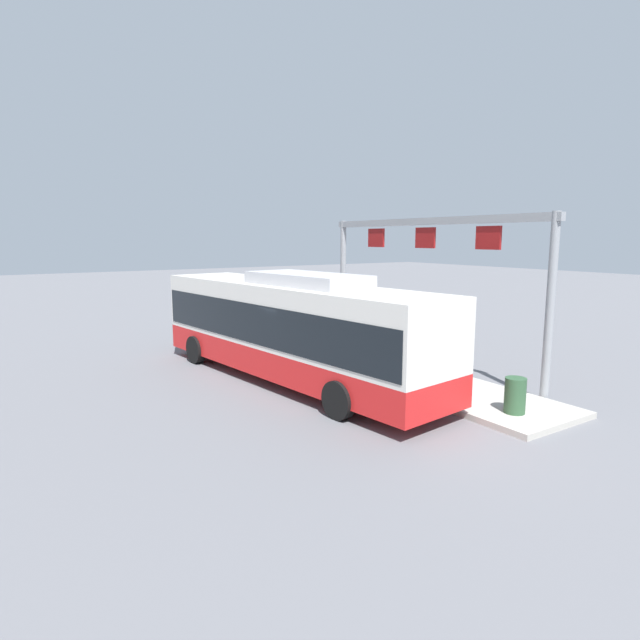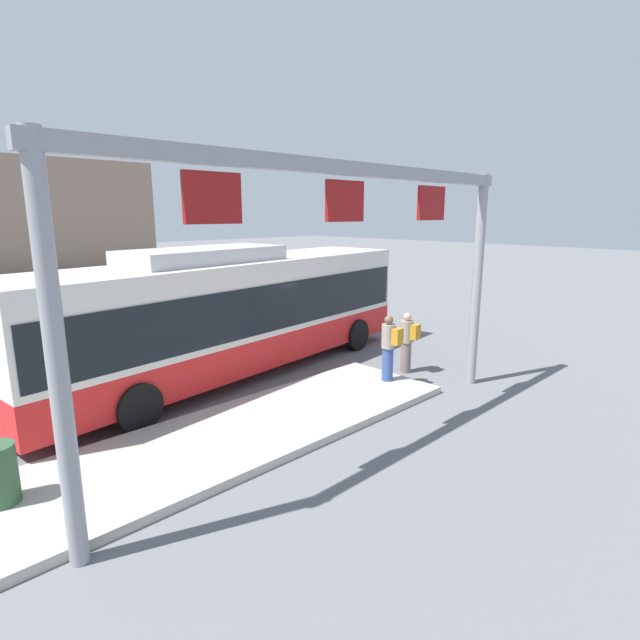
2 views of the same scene
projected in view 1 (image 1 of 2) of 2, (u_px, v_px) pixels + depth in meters
ground_plane at (290, 380)px, 16.53m from camera, size 120.00×120.00×0.00m
platform_curb at (417, 379)px, 16.42m from camera, size 10.00×2.80×0.16m
bus_main at (289, 324)px, 16.24m from camera, size 11.95×3.96×3.46m
person_boarding at (316, 328)px, 20.95m from camera, size 0.37×0.55×1.67m
person_waiting_near at (342, 328)px, 20.07m from camera, size 0.37×0.55×1.67m
platform_sign_gantry at (425, 259)px, 17.80m from camera, size 10.04×0.24×5.20m
trash_bin at (515, 395)px, 12.93m from camera, size 0.52×0.52×0.90m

